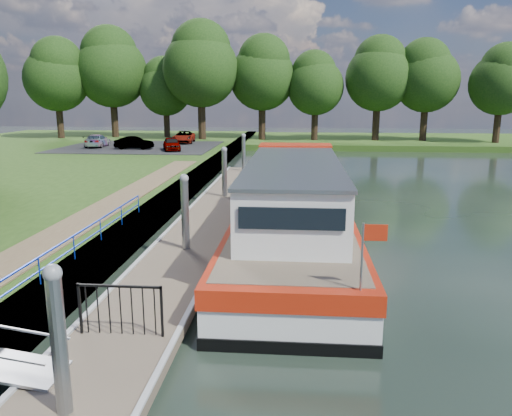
# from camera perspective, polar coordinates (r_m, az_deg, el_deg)

# --- Properties ---
(ground) EXTENTS (160.00, 160.00, 0.00)m
(ground) POSITION_cam_1_polar(r_m,az_deg,el_deg) (9.96, -19.44, -21.34)
(ground) COLOR black
(ground) RESTS_ON ground
(bank_edge) EXTENTS (1.10, 90.00, 0.78)m
(bank_edge) POSITION_cam_1_polar(r_m,az_deg,el_deg) (23.86, -10.53, 0.22)
(bank_edge) COLOR #473D2D
(bank_edge) RESTS_ON ground
(far_bank) EXTENTS (60.00, 18.00, 0.60)m
(far_bank) POSITION_cam_1_polar(r_m,az_deg,el_deg) (60.24, 12.83, 7.49)
(far_bank) COLOR #244212
(far_bank) RESTS_ON ground
(footpath) EXTENTS (1.60, 40.00, 0.05)m
(footpath) POSITION_cam_1_polar(r_m,az_deg,el_deg) (18.07, -22.13, -3.19)
(footpath) COLOR brown
(footpath) RESTS_ON riverbank
(carpark) EXTENTS (14.00, 12.00, 0.06)m
(carpark) POSITION_cam_1_polar(r_m,az_deg,el_deg) (48.00, -13.14, 6.82)
(carpark) COLOR black
(carpark) RESTS_ON riverbank
(blue_fence) EXTENTS (0.04, 18.04, 0.72)m
(blue_fence) POSITION_cam_1_polar(r_m,az_deg,el_deg) (12.98, -25.66, -7.24)
(blue_fence) COLOR #0C2DBF
(blue_fence) RESTS_ON riverbank
(pontoon) EXTENTS (2.50, 30.00, 0.56)m
(pontoon) POSITION_cam_1_polar(r_m,az_deg,el_deg) (21.45, -5.32, -1.58)
(pontoon) COLOR brown
(pontoon) RESTS_ON ground
(mooring_piles) EXTENTS (0.30, 27.30, 3.55)m
(mooring_piles) POSITION_cam_1_polar(r_m,az_deg,el_deg) (21.20, -5.39, 1.29)
(mooring_piles) COLOR gray
(mooring_piles) RESTS_ON ground
(gate_panel) EXTENTS (1.85, 0.05, 1.15)m
(gate_panel) POSITION_cam_1_polar(r_m,az_deg,el_deg) (11.21, -15.26, -10.39)
(gate_panel) COLOR black
(gate_panel) RESTS_ON ground
(barge) EXTENTS (4.36, 21.15, 4.78)m
(barge) POSITION_cam_1_polar(r_m,az_deg,el_deg) (20.68, 4.36, 0.47)
(barge) COLOR black
(barge) RESTS_ON ground
(horizon_trees) EXTENTS (54.38, 10.03, 12.87)m
(horizon_trees) POSITION_cam_1_polar(r_m,az_deg,el_deg) (56.44, -0.61, 15.25)
(horizon_trees) COLOR #332316
(horizon_trees) RESTS_ON ground
(car_a) EXTENTS (2.34, 3.62, 1.15)m
(car_a) POSITION_cam_1_polar(r_m,az_deg,el_deg) (43.97, -9.62, 7.26)
(car_a) COLOR #999999
(car_a) RESTS_ON carpark
(car_b) EXTENTS (3.34, 1.18, 1.10)m
(car_b) POSITION_cam_1_polar(r_m,az_deg,el_deg) (45.75, -13.76, 7.25)
(car_b) COLOR #999999
(car_b) RESTS_ON carpark
(car_c) EXTENTS (2.02, 4.11, 1.15)m
(car_c) POSITION_cam_1_polar(r_m,az_deg,el_deg) (48.62, -17.69, 7.35)
(car_c) COLOR #999999
(car_c) RESTS_ON carpark
(car_d) EXTENTS (2.34, 4.37, 1.17)m
(car_d) POSITION_cam_1_polar(r_m,az_deg,el_deg) (50.80, -8.24, 8.03)
(car_d) COLOR #999999
(car_d) RESTS_ON carpark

